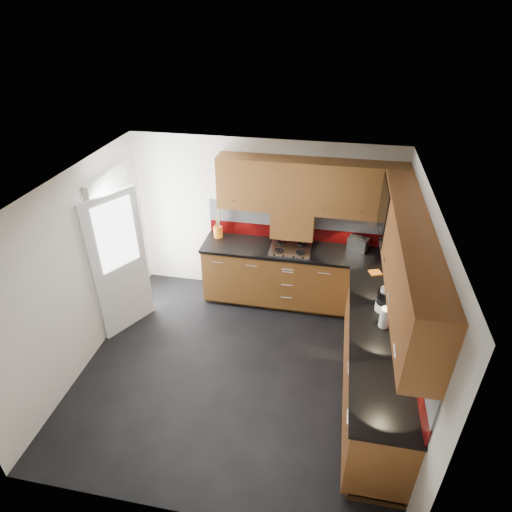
% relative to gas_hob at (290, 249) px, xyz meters
% --- Properties ---
extents(room, '(4.00, 3.80, 2.64)m').
position_rel_gas_hob_xyz_m(room, '(-0.45, -1.47, 0.54)').
color(room, black).
extents(base_cabinets, '(2.70, 3.20, 0.95)m').
position_rel_gas_hob_xyz_m(base_cabinets, '(0.62, -0.75, -0.52)').
color(base_cabinets, brown).
rests_on(base_cabinets, room).
extents(countertop, '(2.72, 3.22, 0.04)m').
position_rel_gas_hob_xyz_m(countertop, '(0.60, -0.77, -0.03)').
color(countertop, black).
rests_on(countertop, base_cabinets).
extents(backsplash, '(2.70, 3.20, 0.54)m').
position_rel_gas_hob_xyz_m(backsplash, '(0.83, -0.54, 0.26)').
color(backsplash, maroon).
rests_on(backsplash, countertop).
extents(upper_cabinets, '(2.50, 3.20, 0.72)m').
position_rel_gas_hob_xyz_m(upper_cabinets, '(0.78, -0.69, 0.88)').
color(upper_cabinets, brown).
rests_on(upper_cabinets, room).
extents(extractor_hood, '(0.60, 0.33, 0.40)m').
position_rel_gas_hob_xyz_m(extractor_hood, '(0.00, 0.17, 0.33)').
color(extractor_hood, brown).
rests_on(extractor_hood, room).
extents(glass_cabinet, '(0.32, 0.80, 0.66)m').
position_rel_gas_hob_xyz_m(glass_cabinet, '(1.26, -0.40, 0.91)').
color(glass_cabinet, black).
rests_on(glass_cabinet, room).
extents(back_door, '(0.42, 1.19, 2.04)m').
position_rel_gas_hob_xyz_m(back_door, '(-2.23, -0.72, 0.08)').
color(back_door, white).
rests_on(back_door, room).
extents(gas_hob, '(0.57, 0.50, 0.04)m').
position_rel_gas_hob_xyz_m(gas_hob, '(0.00, 0.00, 0.00)').
color(gas_hob, silver).
rests_on(gas_hob, countertop).
extents(utensil_pot, '(0.13, 0.13, 0.48)m').
position_rel_gas_hob_xyz_m(utensil_pot, '(-1.10, 0.17, 0.09)').
color(utensil_pot, orange).
rests_on(utensil_pot, countertop).
extents(toaster, '(0.31, 0.25, 0.19)m').
position_rel_gas_hob_xyz_m(toaster, '(0.93, 0.18, 0.08)').
color(toaster, silver).
rests_on(toaster, countertop).
extents(food_processor, '(0.18, 0.18, 0.30)m').
position_rel_gas_hob_xyz_m(food_processor, '(1.20, -1.15, 0.12)').
color(food_processor, white).
rests_on(food_processor, countertop).
extents(paper_towel, '(0.14, 0.14, 0.24)m').
position_rel_gas_hob_xyz_m(paper_towel, '(1.19, -1.44, 0.10)').
color(paper_towel, white).
rests_on(paper_towel, countertop).
extents(orange_cloth, '(0.18, 0.17, 0.02)m').
position_rel_gas_hob_xyz_m(orange_cloth, '(1.15, -0.39, -0.01)').
color(orange_cloth, orange).
rests_on(orange_cloth, countertop).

